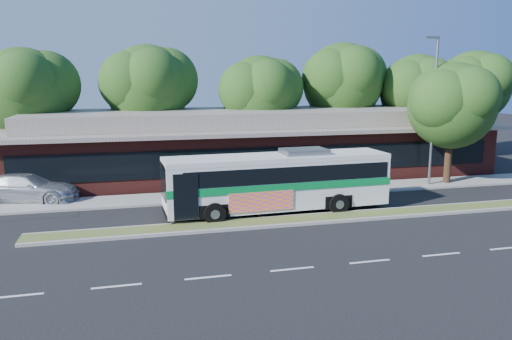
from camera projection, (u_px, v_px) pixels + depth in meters
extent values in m
plane|color=black|center=(320.00, 224.00, 23.12)|extent=(120.00, 120.00, 0.00)
cube|color=#525B26|center=(315.00, 219.00, 23.67)|extent=(26.00, 1.10, 0.15)
cube|color=gray|center=(280.00, 192.00, 29.21)|extent=(44.00, 2.60, 0.12)
cube|color=#561E1B|center=(253.00, 150.00, 35.21)|extent=(32.00, 10.00, 3.20)
cube|color=gray|center=(253.00, 126.00, 34.90)|extent=(33.20, 11.20, 0.24)
cube|color=gray|center=(253.00, 117.00, 34.78)|extent=(30.00, 8.00, 1.00)
cube|color=black|center=(273.00, 160.00, 30.40)|extent=(30.00, 0.06, 1.60)
cylinder|color=slate|center=(433.00, 114.00, 30.33)|extent=(0.16, 0.16, 9.00)
cube|color=slate|center=(432.00, 37.00, 29.41)|extent=(0.90, 0.18, 0.14)
cylinder|color=black|center=(29.00, 148.00, 33.43)|extent=(0.44, 0.44, 3.99)
sphere|color=#1B3A13|center=(24.00, 92.00, 32.74)|extent=(5.80, 5.80, 5.80)
sphere|color=#1B3A13|center=(46.00, 85.00, 33.39)|extent=(4.52, 4.52, 4.52)
cylinder|color=black|center=(150.00, 141.00, 36.29)|extent=(0.44, 0.44, 4.20)
sphere|color=#1B3A13|center=(148.00, 87.00, 35.58)|extent=(6.00, 6.00, 6.00)
sphere|color=#1B3A13|center=(166.00, 80.00, 36.24)|extent=(4.68, 4.68, 4.68)
cylinder|color=black|center=(259.00, 142.00, 37.31)|extent=(0.44, 0.44, 3.78)
sphere|color=#1B3A13|center=(259.00, 94.00, 36.65)|extent=(5.60, 5.60, 5.60)
sphere|color=#1B3A13|center=(274.00, 88.00, 37.28)|extent=(4.37, 4.37, 4.37)
cylinder|color=black|center=(341.00, 134.00, 39.89)|extent=(0.44, 0.44, 4.41)
sphere|color=#1B3A13|center=(342.00, 83.00, 39.15)|extent=(6.20, 6.20, 6.20)
sphere|color=#1B3A13|center=(356.00, 76.00, 39.84)|extent=(4.84, 4.84, 4.84)
cylinder|color=black|center=(414.00, 137.00, 40.44)|extent=(0.44, 0.44, 3.86)
sphere|color=#1B3A13|center=(417.00, 91.00, 39.76)|extent=(5.80, 5.80, 5.80)
sphere|color=#1B3A13|center=(429.00, 85.00, 40.41)|extent=(4.52, 4.52, 4.52)
cylinder|color=black|center=(470.00, 132.00, 42.81)|extent=(0.44, 0.44, 4.12)
sphere|color=#1B3A13|center=(474.00, 86.00, 42.11)|extent=(6.00, 6.00, 6.00)
sphere|color=#1B3A13|center=(484.00, 81.00, 42.77)|extent=(4.68, 4.68, 4.68)
cube|color=silver|center=(277.00, 181.00, 24.78)|extent=(11.29, 2.84, 2.58)
cube|color=black|center=(283.00, 171.00, 24.77)|extent=(10.39, 2.85, 0.77)
cube|color=silver|center=(278.00, 158.00, 24.57)|extent=(11.31, 2.86, 0.24)
cube|color=#057B34|center=(277.00, 182.00, 24.80)|extent=(11.35, 2.90, 0.35)
cube|color=black|center=(163.00, 182.00, 23.15)|extent=(0.14, 2.09, 1.60)
cube|color=black|center=(378.00, 163.00, 26.25)|extent=(0.14, 1.95, 1.03)
cube|color=#EE4686|center=(261.00, 202.00, 23.42)|extent=(3.17, 0.18, 0.93)
cube|color=slate|center=(304.00, 152.00, 24.92)|extent=(2.30, 1.58, 0.28)
cylinder|color=black|center=(215.00, 214.00, 22.91)|extent=(1.04, 0.38, 1.03)
cylinder|color=black|center=(205.00, 202.00, 25.12)|extent=(1.04, 0.38, 1.03)
cylinder|color=black|center=(338.00, 204.00, 24.67)|extent=(1.04, 0.38, 1.03)
cylinder|color=black|center=(319.00, 193.00, 26.87)|extent=(1.04, 0.38, 1.03)
imported|color=silver|center=(28.00, 188.00, 27.06)|extent=(5.82, 3.61, 1.57)
cylinder|color=black|center=(448.00, 158.00, 31.37)|extent=(0.44, 0.44, 3.36)
sphere|color=#1B3A13|center=(452.00, 106.00, 30.77)|extent=(5.33, 5.33, 5.33)
sphere|color=#1B3A13|center=(465.00, 98.00, 31.36)|extent=(4.15, 4.15, 4.15)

